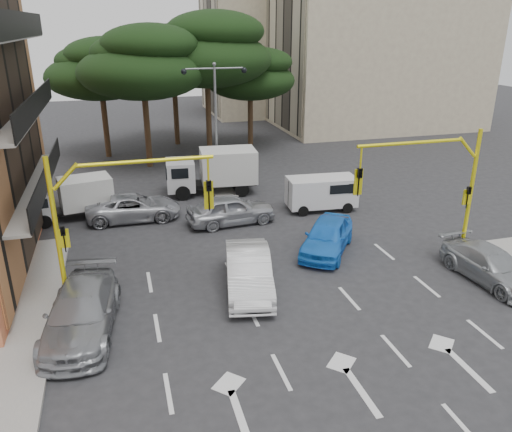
% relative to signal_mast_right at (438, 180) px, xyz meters
% --- Properties ---
extents(ground, '(120.00, 120.00, 0.00)m').
position_rel_signal_mast_right_xyz_m(ground, '(-6.80, -1.99, -3.88)').
color(ground, '#28282B').
rests_on(ground, ground).
extents(median_strip, '(1.40, 6.00, 0.15)m').
position_rel_signal_mast_right_xyz_m(median_strip, '(-6.80, 14.01, -3.81)').
color(median_strip, gray).
rests_on(median_strip, ground).
extents(apartment_beige_near, '(20.20, 12.15, 18.70)m').
position_rel_signal_mast_right_xyz_m(apartment_beige_near, '(13.15, 30.01, 5.47)').
color(apartment_beige_near, tan).
rests_on(apartment_beige_near, ground).
extents(apartment_beige_far, '(16.20, 12.15, 16.70)m').
position_rel_signal_mast_right_xyz_m(apartment_beige_far, '(6.15, 42.01, 4.47)').
color(apartment_beige_far, tan).
rests_on(apartment_beige_far, ground).
extents(pine_left_near, '(9.15, 9.15, 10.23)m').
position_rel_signal_mast_right_xyz_m(pine_left_near, '(-10.75, 19.96, 3.72)').
color(pine_left_near, '#382616').
rests_on(pine_left_near, ground).
extents(pine_center, '(9.98, 9.98, 11.16)m').
position_rel_signal_mast_right_xyz_m(pine_center, '(-5.75, 21.96, 4.41)').
color(pine_center, '#382616').
rests_on(pine_center, ground).
extents(pine_left_far, '(8.32, 8.32, 9.30)m').
position_rel_signal_mast_right_xyz_m(pine_left_far, '(-13.75, 23.96, 3.03)').
color(pine_left_far, '#382616').
rests_on(pine_left_far, ground).
extents(pine_right, '(7.49, 7.49, 8.37)m').
position_rel_signal_mast_right_xyz_m(pine_right, '(-1.75, 23.96, 2.33)').
color(pine_right, '#382616').
rests_on(pine_right, ground).
extents(pine_back, '(9.15, 9.15, 10.23)m').
position_rel_signal_mast_right_xyz_m(pine_back, '(-7.75, 26.96, 3.72)').
color(pine_back, '#382616').
rests_on(pine_back, ground).
extents(signal_mast_right, '(5.79, 0.37, 6.00)m').
position_rel_signal_mast_right_xyz_m(signal_mast_right, '(0.00, 0.00, 0.00)').
color(signal_mast_right, yellow).
rests_on(signal_mast_right, ground).
extents(signal_mast_left, '(5.79, 0.37, 6.00)m').
position_rel_signal_mast_right_xyz_m(signal_mast_left, '(-13.61, 0.00, 0.00)').
color(signal_mast_left, yellow).
rests_on(signal_mast_left, ground).
extents(street_lamp_center, '(4.16, 0.36, 7.77)m').
position_rel_signal_mast_right_xyz_m(street_lamp_center, '(-6.80, 14.01, 1.54)').
color(street_lamp_center, slate).
rests_on(street_lamp_center, median_strip).
extents(car_white_hatch, '(2.68, 5.25, 1.65)m').
position_rel_signal_mast_right_xyz_m(car_white_hatch, '(-8.44, -0.21, -3.06)').
color(car_white_hatch, silver).
rests_on(car_white_hatch, ground).
extents(car_blue_compact, '(4.25, 4.89, 1.59)m').
position_rel_signal_mast_right_xyz_m(car_blue_compact, '(-3.94, 2.30, -3.09)').
color(car_blue_compact, blue).
rests_on(car_blue_compact, ground).
extents(car_silver_wagon, '(2.93, 5.75, 1.60)m').
position_rel_signal_mast_right_xyz_m(car_silver_wagon, '(-14.80, -1.53, -3.09)').
color(car_silver_wagon, gray).
rests_on(car_silver_wagon, ground).
extents(car_silver_cross_a, '(5.14, 2.46, 1.41)m').
position_rel_signal_mast_right_xyz_m(car_silver_cross_a, '(-12.51, 9.04, -3.18)').
color(car_silver_cross_a, '#ABACB3').
rests_on(car_silver_cross_a, ground).
extents(car_silver_cross_b, '(4.90, 2.33, 1.62)m').
position_rel_signal_mast_right_xyz_m(car_silver_cross_b, '(-7.50, 7.01, -3.07)').
color(car_silver_cross_b, '#A4A7AD').
rests_on(car_silver_cross_b, ground).
extents(car_silver_parked, '(2.36, 4.93, 1.38)m').
position_rel_signal_mast_right_xyz_m(car_silver_parked, '(1.52, -2.20, -3.19)').
color(car_silver_parked, '#9A9EA1').
rests_on(car_silver_parked, ground).
extents(van_white, '(4.07, 2.09, 1.97)m').
position_rel_signal_mast_right_xyz_m(van_white, '(-1.97, 7.72, -2.90)').
color(van_white, silver).
rests_on(van_white, ground).
extents(box_truck_a, '(4.85, 2.80, 2.24)m').
position_rel_signal_mast_right_xyz_m(box_truck_a, '(-15.80, 10.15, -2.76)').
color(box_truck_a, silver).
rests_on(box_truck_a, ground).
extents(box_truck_b, '(5.89, 2.90, 2.81)m').
position_rel_signal_mast_right_xyz_m(box_truck_b, '(-7.45, 12.40, -2.48)').
color(box_truck_b, silver).
rests_on(box_truck_b, ground).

